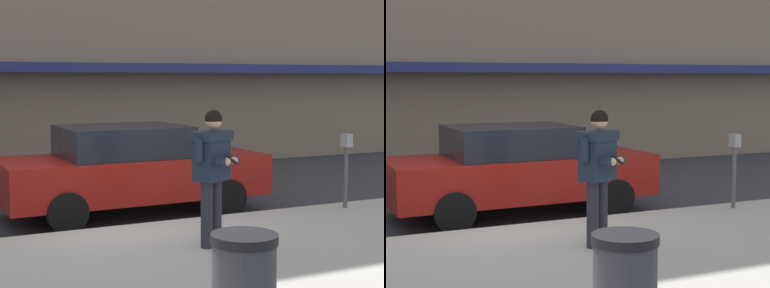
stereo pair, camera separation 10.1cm
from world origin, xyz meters
TOP-DOWN VIEW (x-y plane):
  - ground_plane at (0.00, 0.00)m, footprint 80.00×80.00m
  - sidewalk at (1.00, -2.85)m, footprint 32.00×5.30m
  - curb_paint_line at (1.00, 0.05)m, footprint 28.00×0.12m
  - parked_sedan_mid at (0.65, 1.09)m, footprint 4.52×1.98m
  - man_texting_on_phone at (0.71, -1.87)m, footprint 0.63×0.65m
  - parking_meter at (3.93, -0.60)m, footprint 0.12×0.18m

SIDE VIEW (x-z plane):
  - ground_plane at x=0.00m, z-range 0.00..0.00m
  - curb_paint_line at x=1.00m, z-range 0.00..0.01m
  - sidewalk at x=1.00m, z-range 0.00..0.14m
  - parked_sedan_mid at x=0.65m, z-range 0.02..1.56m
  - parking_meter at x=3.93m, z-range 0.33..1.60m
  - man_texting_on_phone at x=0.71m, z-range 0.35..2.15m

